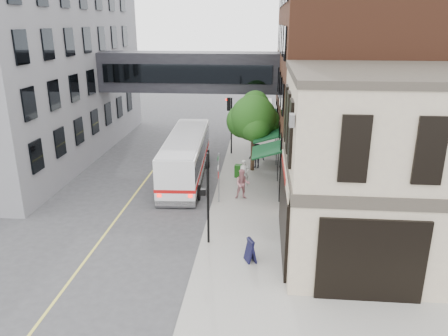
% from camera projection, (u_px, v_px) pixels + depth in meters
% --- Properties ---
extents(ground, '(120.00, 120.00, 0.00)m').
position_uv_depth(ground, '(194.00, 266.00, 19.31)').
color(ground, '#38383A').
rests_on(ground, ground).
extents(sidewalk_main, '(4.00, 60.00, 0.15)m').
position_uv_depth(sidewalk_main, '(250.00, 166.00, 32.33)').
color(sidewalk_main, gray).
rests_on(sidewalk_main, ground).
extents(corner_building, '(10.19, 8.12, 8.45)m').
position_uv_depth(corner_building, '(402.00, 168.00, 19.09)').
color(corner_building, tan).
rests_on(corner_building, ground).
extents(brick_building, '(13.76, 18.00, 14.00)m').
position_uv_depth(brick_building, '(367.00, 71.00, 30.38)').
color(brick_building, '#4D2718').
rests_on(brick_building, ground).
extents(opposite_building, '(14.00, 24.00, 14.00)m').
position_uv_depth(opposite_building, '(6.00, 66.00, 33.61)').
color(opposite_building, slate).
rests_on(opposite_building, ground).
extents(skyway_bridge, '(14.00, 3.18, 3.00)m').
position_uv_depth(skyway_bridge, '(190.00, 72.00, 34.47)').
color(skyway_bridge, black).
rests_on(skyway_bridge, ground).
extents(traffic_signal_near, '(0.44, 0.22, 4.60)m').
position_uv_depth(traffic_signal_near, '(207.00, 188.00, 20.21)').
color(traffic_signal_near, black).
rests_on(traffic_signal_near, sidewalk_main).
extents(traffic_signal_far, '(0.53, 0.28, 4.50)m').
position_uv_depth(traffic_signal_far, '(230.00, 114.00, 34.26)').
color(traffic_signal_far, black).
rests_on(traffic_signal_far, sidewalk_main).
extents(street_sign_pole, '(0.08, 0.75, 3.00)m').
position_uv_depth(street_sign_pole, '(219.00, 173.00, 25.27)').
color(street_sign_pole, gray).
rests_on(street_sign_pole, sidewalk_main).
extents(street_tree, '(3.80, 3.20, 5.60)m').
position_uv_depth(street_tree, '(253.00, 118.00, 30.35)').
color(street_tree, '#382619').
rests_on(street_tree, sidewalk_main).
extents(lane_marking, '(0.12, 40.00, 0.01)m').
position_uv_depth(lane_marking, '(143.00, 183.00, 29.17)').
color(lane_marking, '#D8CC4C').
rests_on(lane_marking, ground).
extents(bus, '(3.05, 10.93, 2.91)m').
position_uv_depth(bus, '(186.00, 155.00, 29.75)').
color(bus, white).
rests_on(bus, ground).
extents(pedestrian_a, '(0.70, 0.52, 1.76)m').
position_uv_depth(pedestrian_a, '(244.00, 173.00, 28.00)').
color(pedestrian_a, silver).
rests_on(pedestrian_a, sidewalk_main).
extents(pedestrian_b, '(0.96, 0.78, 1.83)m').
position_uv_depth(pedestrian_b, '(243.00, 184.00, 26.05)').
color(pedestrian_b, '#BF7B83').
rests_on(pedestrian_b, sidewalk_main).
extents(pedestrian_c, '(1.28, 0.91, 1.80)m').
position_uv_depth(pedestrian_c, '(257.00, 156.00, 31.57)').
color(pedestrian_c, black).
rests_on(pedestrian_c, sidewalk_main).
extents(newspaper_box, '(0.51, 0.48, 0.88)m').
position_uv_depth(newspaper_box, '(238.00, 171.00, 29.77)').
color(newspaper_box, '#175212').
rests_on(newspaper_box, sidewalk_main).
extents(sandwich_board, '(0.60, 0.70, 1.07)m').
position_uv_depth(sandwich_board, '(250.00, 250.00, 19.28)').
color(sandwich_board, black).
rests_on(sandwich_board, sidewalk_main).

